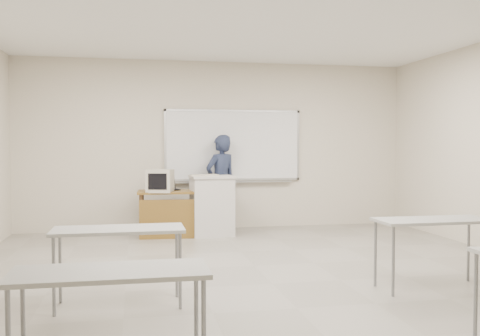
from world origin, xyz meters
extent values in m
cube|color=gray|center=(0.00, 0.00, -0.01)|extent=(7.00, 8.00, 0.01)
cube|color=white|center=(0.30, 3.97, 1.50)|extent=(2.40, 0.03, 1.20)
cube|color=#B7BABC|center=(0.30, 3.97, 2.12)|extent=(2.48, 0.04, 0.04)
cube|color=#B7BABC|center=(0.30, 3.97, 0.88)|extent=(2.48, 0.04, 0.04)
cube|color=#B7BABC|center=(-0.92, 3.97, 1.50)|extent=(0.04, 0.04, 1.28)
cube|color=#B7BABC|center=(1.52, 3.97, 1.50)|extent=(0.04, 0.04, 1.28)
cube|color=#B7BABC|center=(0.30, 3.92, 0.84)|extent=(2.16, 0.07, 0.02)
cube|color=#9A9C96|center=(-1.60, -0.50, 0.71)|extent=(1.20, 0.50, 0.03)
cylinder|color=slate|center=(-2.15, -0.70, 0.35)|extent=(0.03, 0.03, 0.70)
cylinder|color=slate|center=(-1.05, -0.70, 0.35)|extent=(0.03, 0.03, 0.70)
cylinder|color=slate|center=(-2.15, -0.30, 0.35)|extent=(0.03, 0.03, 0.70)
cylinder|color=slate|center=(-1.05, -0.30, 0.35)|extent=(0.03, 0.03, 0.70)
cube|color=#9A9C96|center=(1.60, -0.50, 0.71)|extent=(1.20, 0.50, 0.03)
cylinder|color=slate|center=(1.05, -0.70, 0.35)|extent=(0.03, 0.03, 0.70)
cylinder|color=slate|center=(1.05, -0.30, 0.35)|extent=(0.03, 0.03, 0.70)
cylinder|color=slate|center=(2.15, -0.30, 0.35)|extent=(0.03, 0.03, 0.70)
cube|color=#9A9C96|center=(-1.60, -2.20, 0.71)|extent=(1.20, 0.50, 0.03)
cylinder|color=slate|center=(-1.05, -2.40, 0.35)|extent=(0.03, 0.03, 0.70)
cylinder|color=slate|center=(-2.15, -2.00, 0.35)|extent=(0.03, 0.03, 0.70)
cylinder|color=slate|center=(-1.05, -2.00, 0.35)|extent=(0.03, 0.03, 0.70)
cylinder|color=slate|center=(1.05, -2.00, 0.35)|extent=(0.03, 0.03, 0.70)
cube|color=brown|center=(-0.79, 3.30, 0.73)|extent=(1.24, 0.62, 0.04)
cube|color=brown|center=(-0.79, 3.01, 0.32)|extent=(1.18, 0.03, 0.63)
cylinder|color=#47301B|center=(-1.35, 3.05, 0.36)|extent=(0.06, 0.06, 0.71)
cylinder|color=#47301B|center=(-0.23, 3.05, 0.36)|extent=(0.06, 0.06, 0.71)
cylinder|color=#47301B|center=(-1.35, 3.55, 0.36)|extent=(0.06, 0.06, 0.71)
cylinder|color=#47301B|center=(-0.23, 3.55, 0.36)|extent=(0.06, 0.06, 0.71)
cube|color=#B9B4B0|center=(-0.20, 3.20, 0.48)|extent=(0.67, 0.48, 0.96)
cube|color=#B9B4B0|center=(-0.20, 3.20, 0.98)|extent=(0.71, 0.52, 0.04)
cube|color=#B3AB98|center=(-1.04, 3.20, 0.93)|extent=(0.37, 0.39, 0.35)
cube|color=#B3AB98|center=(-1.04, 2.98, 0.93)|extent=(0.39, 0.04, 0.37)
cube|color=black|center=(-1.04, 2.96, 0.93)|extent=(0.30, 0.01, 0.26)
cube|color=black|center=(-0.89, 3.40, 0.76)|extent=(0.31, 0.23, 0.02)
cube|color=black|center=(-0.89, 3.39, 0.77)|extent=(0.26, 0.13, 0.01)
cube|color=black|center=(-0.89, 3.54, 0.87)|extent=(0.31, 0.07, 0.21)
cube|color=#A4BBF3|center=(-0.89, 3.53, 0.88)|extent=(0.27, 0.05, 0.17)
ellipsoid|color=#B8BBC0|center=(-0.24, 3.35, 0.77)|extent=(0.09, 0.06, 0.03)
cube|color=#B3AB98|center=(-0.35, 3.08, 1.01)|extent=(0.50, 0.26, 0.03)
imported|color=black|center=(0.04, 3.77, 0.84)|extent=(0.73, 0.65, 1.68)
camera|label=1|loc=(-1.45, -5.54, 1.49)|focal=40.00mm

